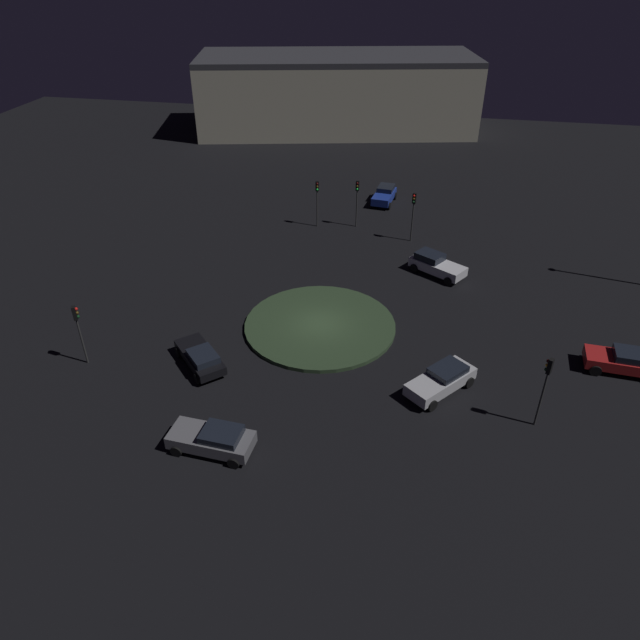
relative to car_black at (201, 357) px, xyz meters
The scene contains 14 objects.
ground_plane 8.64m from the car_black, 131.78° to the left, with size 118.33×118.33×0.00m, color black.
roundabout_island 8.63m from the car_black, 131.78° to the left, with size 10.36×10.36×0.27m, color #2D4228.
car_black is the anchor object (origin of this frame).
car_silver 14.74m from the car_black, 92.13° to the left, with size 4.58×4.22×1.48m.
car_grey 7.36m from the car_black, 25.99° to the left, with size 2.29×4.51×1.43m.
car_white 20.46m from the car_black, 137.04° to the left, with size 3.85×4.68×1.61m.
car_red 26.15m from the car_black, 100.06° to the left, with size 2.32×4.67×1.50m.
car_blue 30.28m from the car_black, 163.90° to the left, with size 4.15×2.38×1.53m.
traffic_light_southeast 7.57m from the car_black, 81.64° to the right, with size 0.37×0.40×4.15m.
traffic_light_west 22.44m from the car_black, behind, with size 0.38×0.34×4.32m.
traffic_light_west_near 23.83m from the car_black, 150.65° to the left, with size 0.39×0.36×4.40m.
traffic_light_northeast 20.06m from the car_black, 85.98° to the left, with size 0.37×0.40×4.50m.
traffic_light_west_far 23.79m from the car_black, 164.17° to the left, with size 0.36×0.30×4.38m.
store_building 55.05m from the car_black, behind, with size 21.38×38.60×9.64m.
Camera 1 is at (32.66, 6.47, 22.45)m, focal length 32.73 mm.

